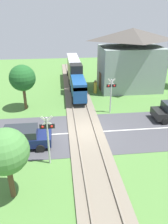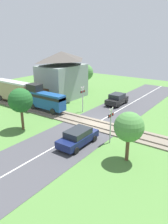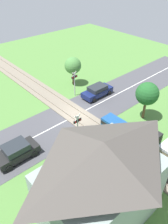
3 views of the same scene
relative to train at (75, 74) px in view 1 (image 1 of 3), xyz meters
name	(u,v)px [view 1 (image 1 of 3)]	position (x,y,z in m)	size (l,w,h in m)	color
ground_plane	(86,133)	(0.00, -11.02, -1.86)	(60.00, 60.00, 0.00)	#4C7A38
road_surface	(86,132)	(0.00, -11.02, -1.85)	(48.00, 6.40, 0.02)	#424247
track_bed	(86,132)	(0.00, -11.02, -1.79)	(2.80, 48.00, 0.24)	#756B5B
train	(75,74)	(0.00, 0.00, 0.00)	(1.58, 12.71, 3.18)	navy
car_near_crossing	(21,137)	(-4.81, -12.46, -1.08)	(4.26, 1.88, 1.48)	#141E4C
crossing_signal_west_approach	(48,134)	(-2.76, -14.56, 0.29)	(0.90, 0.18, 3.38)	#B7B7B7
crossing_signal_east_approach	(111,91)	(2.76, -7.48, 0.29)	(0.90, 0.18, 3.38)	#B7B7B7
station_building	(130,61)	(6.54, -0.82, 1.60)	(7.67, 5.29, 7.12)	gray
pedestrian_by_station	(95,87)	(2.19, -2.04, -1.14)	(0.39, 0.39, 1.60)	gold
tree_roadside_hedge	(22,78)	(-5.36, -5.67, 1.26)	(2.46, 2.46, 4.38)	brown
tree_beyond_track	(6,152)	(-4.60, -17.10, 0.95)	(2.28, 2.28, 3.98)	brown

